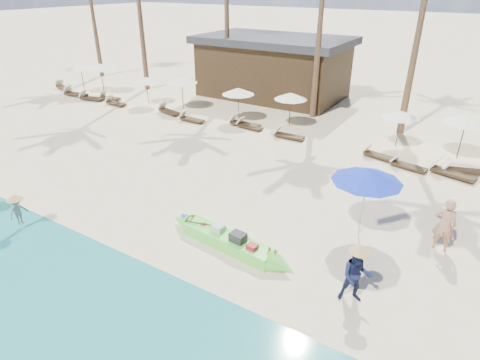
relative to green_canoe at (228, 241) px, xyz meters
The scene contains 30 objects.
ground 0.51m from the green_canoe, 66.99° to the left, with size 240.00×240.00×0.00m, color beige.
wet_sand_strip 4.59m from the green_canoe, 87.78° to the right, with size 240.00×4.50×0.01m, color tan.
green_canoe is the anchor object (origin of this frame).
tourist 6.96m from the green_canoe, 31.17° to the left, with size 0.67×0.44×1.85m, color tan.
vendor_green 4.32m from the green_canoe, ahead, with size 0.81×0.63×1.67m, color #161C3E.
vendor_yellow 7.41m from the green_canoe, 156.63° to the right, with size 0.68×0.39×1.05m, color gray.
blue_umbrella 5.02m from the green_canoe, 41.94° to the left, with size 2.31×2.31×2.49m.
resort_parasol_0 23.21m from the green_canoe, 152.23° to the left, with size 2.26×2.26×2.33m.
lounger_0_left 25.39m from the green_canoe, 155.03° to the left, with size 1.98×1.06×0.64m.
lounger_0_right 22.69m from the green_canoe, 154.29° to the left, with size 2.05×0.86×0.67m.
resort_parasol_1 22.45m from the green_canoe, 148.90° to the left, with size 2.21×2.21×2.27m.
lounger_1_left 20.86m from the green_canoe, 152.33° to the left, with size 1.95×0.95×0.63m.
lounger_1_right 20.39m from the green_canoe, 148.84° to the left, with size 1.68×0.66×0.56m.
resort_parasol_2 18.03m from the green_canoe, 141.71° to the left, with size 1.87×1.87×1.93m.
lounger_2_left 18.72m from the green_canoe, 148.65° to the left, with size 1.74×0.63×0.58m.
resort_parasol_3 16.33m from the green_canoe, 134.33° to the left, with size 2.13×2.13×2.20m.
lounger_3_left 15.37m from the green_canoe, 138.31° to the left, with size 1.88×0.94×0.61m.
lounger_3_right 13.35m from the green_canoe, 133.50° to the left, with size 1.70×0.54×0.58m.
resort_parasol_4 13.39m from the green_canoe, 120.72° to the left, with size 2.00×2.00×2.06m.
lounger_4_left 11.79m from the green_canoe, 117.64° to the left, with size 1.68×0.62×0.56m.
lounger_4_right 12.16m from the green_canoe, 119.16° to the left, with size 1.97×0.61×0.67m.
resort_parasol_5 12.79m from the green_canoe, 106.60° to the left, with size 1.97×1.97×2.03m.
lounger_5_left 10.58m from the green_canoe, 105.30° to the left, with size 1.74×0.55×0.59m.
resort_parasol_6 12.52m from the green_canoe, 77.92° to the left, with size 1.87×1.87×1.93m.
lounger_6_left 10.30m from the green_canoe, 77.54° to the left, with size 1.76×0.85×0.57m.
lounger_6_right 10.23m from the green_canoe, 68.87° to the left, with size 1.73×0.80×0.56m.
resort_parasol_7 13.45m from the green_canoe, 65.44° to the left, with size 2.18×2.18×2.24m.
lounger_7_left 11.17m from the green_canoe, 60.51° to the left, with size 2.03×1.03×0.66m.
lounger_7_right 11.83m from the green_canoe, 60.50° to the left, with size 1.76×1.02×0.57m.
pavilion_west 19.65m from the green_canoe, 113.58° to the left, with size 10.80×6.60×4.30m.
Camera 1 is at (5.92, -9.41, 7.88)m, focal length 30.00 mm.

